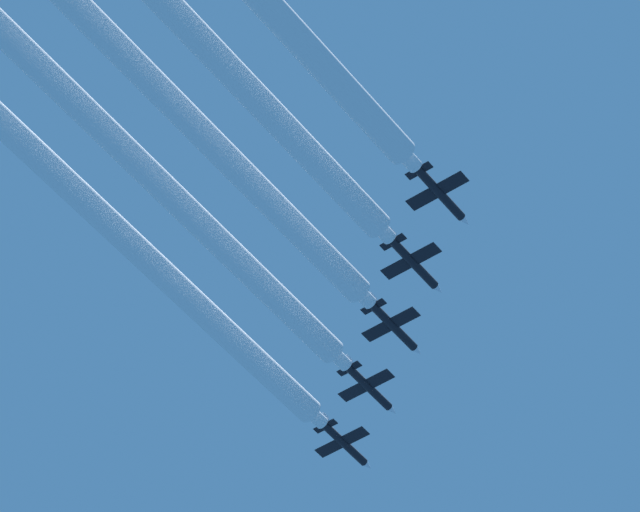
{
  "coord_description": "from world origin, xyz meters",
  "views": [
    {
      "loc": [
        110.66,
        -166.98,
        1.66
      ],
      "look_at": [
        -0.09,
        -16.4,
        208.93
      ],
      "focal_mm": 117.85,
      "sensor_mm": 36.0,
      "label": 1
    }
  ],
  "objects_px": {
    "jet_lead": "(345,445)",
    "jet_second_echelon": "(370,388)",
    "jet_third_echelon": "(394,327)",
    "jet_fifth_echelon": "(441,194)",
    "jet_fourth_echelon": "(415,264)"
  },
  "relations": [
    {
      "from": "jet_lead",
      "to": "jet_second_echelon",
      "type": "relative_size",
      "value": 1.0
    },
    {
      "from": "jet_lead",
      "to": "jet_third_echelon",
      "type": "height_order",
      "value": "jet_lead"
    },
    {
      "from": "jet_fifth_echelon",
      "to": "jet_third_echelon",
      "type": "bearing_deg",
      "value": 137.88
    },
    {
      "from": "jet_second_echelon",
      "to": "jet_third_echelon",
      "type": "distance_m",
      "value": 13.83
    },
    {
      "from": "jet_third_echelon",
      "to": "jet_fourth_echelon",
      "type": "distance_m",
      "value": 13.46
    },
    {
      "from": "jet_lead",
      "to": "jet_fourth_echelon",
      "type": "distance_m",
      "value": 40.54
    },
    {
      "from": "jet_second_echelon",
      "to": "jet_fourth_echelon",
      "type": "bearing_deg",
      "value": -42.01
    },
    {
      "from": "jet_second_echelon",
      "to": "jet_fifth_echelon",
      "type": "distance_m",
      "value": 40.35
    },
    {
      "from": "jet_second_echelon",
      "to": "jet_fifth_echelon",
      "type": "xyz_separation_m",
      "value": [
        30.08,
        -26.64,
        -3.68
      ]
    },
    {
      "from": "jet_second_echelon",
      "to": "jet_fifth_echelon",
      "type": "relative_size",
      "value": 1.0
    },
    {
      "from": "jet_lead",
      "to": "jet_third_echelon",
      "type": "xyz_separation_m",
      "value": [
        20.75,
        -17.26,
        -2.39
      ]
    },
    {
      "from": "jet_fifth_echelon",
      "to": "jet_lead",
      "type": "bearing_deg",
      "value": 139.08
    },
    {
      "from": "jet_third_echelon",
      "to": "jet_fourth_echelon",
      "type": "xyz_separation_m",
      "value": [
        9.67,
        -9.23,
        -1.57
      ]
    },
    {
      "from": "jet_third_echelon",
      "to": "jet_fourth_echelon",
      "type": "relative_size",
      "value": 1.0
    },
    {
      "from": "jet_second_echelon",
      "to": "jet_fourth_echelon",
      "type": "distance_m",
      "value": 27.28
    }
  ]
}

